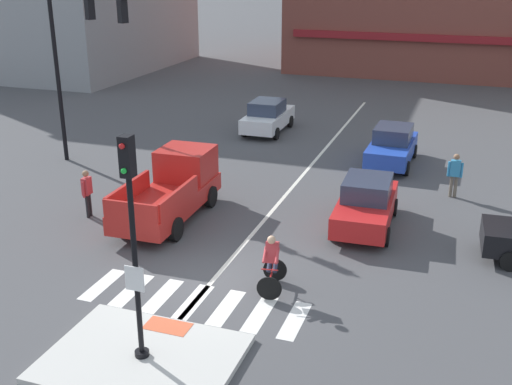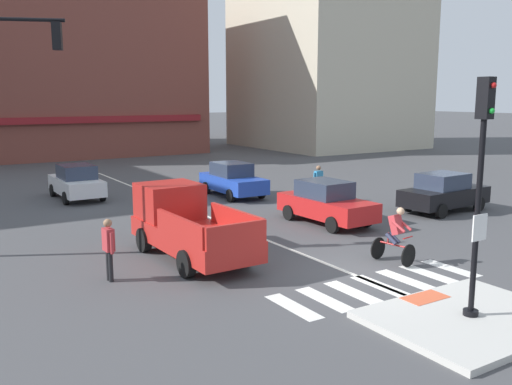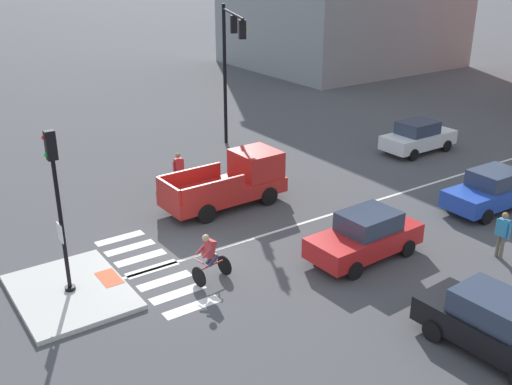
{
  "view_description": "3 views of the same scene",
  "coord_description": "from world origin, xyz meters",
  "px_view_note": "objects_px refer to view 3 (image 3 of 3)",
  "views": [
    {
      "loc": [
        6.22,
        -14.03,
        8.4
      ],
      "look_at": [
        0.17,
        3.33,
        1.47
      ],
      "focal_mm": 44.06,
      "sensor_mm": 36.0,
      "label": 1
    },
    {
      "loc": [
        -9.82,
        -10.9,
        4.76
      ],
      "look_at": [
        0.16,
        5.16,
        1.49
      ],
      "focal_mm": 38.62,
      "sensor_mm": 36.0,
      "label": 2
    },
    {
      "loc": [
        16.07,
        -7.99,
        9.74
      ],
      "look_at": [
        0.15,
        2.92,
        1.83
      ],
      "focal_mm": 41.76,
      "sensor_mm": 36.0,
      "label": 3
    }
  ],
  "objects_px": {
    "pickup_truck_red_westbound_near": "(234,182)",
    "signal_pole": "(58,198)",
    "car_blue_eastbound_far": "(492,190)",
    "car_black_cross_right": "(495,325)",
    "pedestrian_at_curb_left": "(179,168)",
    "cyclist": "(210,257)",
    "pedestrian_waiting_far_side": "(503,231)",
    "car_red_eastbound_mid": "(365,236)",
    "car_white_westbound_distant": "(418,137)",
    "traffic_light_mast": "(230,54)"
  },
  "relations": [
    {
      "from": "signal_pole",
      "to": "pickup_truck_red_westbound_near",
      "type": "relative_size",
      "value": 0.98
    },
    {
      "from": "signal_pole",
      "to": "car_red_eastbound_mid",
      "type": "height_order",
      "value": "signal_pole"
    },
    {
      "from": "car_white_westbound_distant",
      "to": "car_black_cross_right",
      "type": "bearing_deg",
      "value": -41.99
    },
    {
      "from": "car_blue_eastbound_far",
      "to": "pedestrian_at_curb_left",
      "type": "relative_size",
      "value": 2.47
    },
    {
      "from": "cyclist",
      "to": "pedestrian_waiting_far_side",
      "type": "bearing_deg",
      "value": 64.77
    },
    {
      "from": "traffic_light_mast",
      "to": "cyclist",
      "type": "distance_m",
      "value": 13.73
    },
    {
      "from": "car_black_cross_right",
      "to": "signal_pole",
      "type": "bearing_deg",
      "value": -137.74
    },
    {
      "from": "signal_pole",
      "to": "pickup_truck_red_westbound_near",
      "type": "distance_m",
      "value": 8.71
    },
    {
      "from": "car_red_eastbound_mid",
      "to": "signal_pole",
      "type": "bearing_deg",
      "value": -110.27
    },
    {
      "from": "traffic_light_mast",
      "to": "car_red_eastbound_mid",
      "type": "distance_m",
      "value": 13.22
    },
    {
      "from": "pickup_truck_red_westbound_near",
      "to": "car_white_westbound_distant",
      "type": "bearing_deg",
      "value": 91.9
    },
    {
      "from": "pickup_truck_red_westbound_near",
      "to": "pedestrian_waiting_far_side",
      "type": "distance_m",
      "value": 10.28
    },
    {
      "from": "car_blue_eastbound_far",
      "to": "car_black_cross_right",
      "type": "xyz_separation_m",
      "value": [
        5.75,
        -7.92,
        0.0
      ]
    },
    {
      "from": "car_red_eastbound_mid",
      "to": "pedestrian_waiting_far_side",
      "type": "relative_size",
      "value": 2.49
    },
    {
      "from": "car_black_cross_right",
      "to": "pedestrian_at_curb_left",
      "type": "distance_m",
      "value": 14.8
    },
    {
      "from": "car_blue_eastbound_far",
      "to": "cyclist",
      "type": "distance_m",
      "value": 12.25
    },
    {
      "from": "car_blue_eastbound_far",
      "to": "pedestrian_at_curb_left",
      "type": "xyz_separation_m",
      "value": [
        -8.98,
        -9.33,
        0.17
      ]
    },
    {
      "from": "pickup_truck_red_westbound_near",
      "to": "cyclist",
      "type": "xyz_separation_m",
      "value": [
        4.81,
        -3.94,
        -0.11
      ]
    },
    {
      "from": "traffic_light_mast",
      "to": "car_red_eastbound_mid",
      "type": "height_order",
      "value": "traffic_light_mast"
    },
    {
      "from": "car_blue_eastbound_far",
      "to": "pickup_truck_red_westbound_near",
      "type": "distance_m",
      "value": 10.35
    },
    {
      "from": "car_blue_eastbound_far",
      "to": "car_black_cross_right",
      "type": "bearing_deg",
      "value": -54.03
    },
    {
      "from": "signal_pole",
      "to": "pedestrian_at_curb_left",
      "type": "distance_m",
      "value": 9.13
    },
    {
      "from": "pedestrian_at_curb_left",
      "to": "cyclist",
      "type": "bearing_deg",
      "value": -20.64
    },
    {
      "from": "cyclist",
      "to": "pedestrian_at_curb_left",
      "type": "distance_m",
      "value": 8.02
    },
    {
      "from": "pickup_truck_red_westbound_near",
      "to": "car_black_cross_right",
      "type": "bearing_deg",
      "value": 1.44
    },
    {
      "from": "traffic_light_mast",
      "to": "pedestrian_at_curb_left",
      "type": "bearing_deg",
      "value": -55.58
    },
    {
      "from": "car_black_cross_right",
      "to": "car_red_eastbound_mid",
      "type": "xyz_separation_m",
      "value": [
        -5.63,
        0.88,
        0.0
      ]
    },
    {
      "from": "car_blue_eastbound_far",
      "to": "pedestrian_at_curb_left",
      "type": "bearing_deg",
      "value": -133.9
    },
    {
      "from": "car_white_westbound_distant",
      "to": "pedestrian_waiting_far_side",
      "type": "height_order",
      "value": "pedestrian_waiting_far_side"
    },
    {
      "from": "car_blue_eastbound_far",
      "to": "cyclist",
      "type": "relative_size",
      "value": 2.46
    },
    {
      "from": "pickup_truck_red_westbound_near",
      "to": "signal_pole",
      "type": "bearing_deg",
      "value": -68.68
    },
    {
      "from": "signal_pole",
      "to": "pickup_truck_red_westbound_near",
      "type": "bearing_deg",
      "value": 111.32
    },
    {
      "from": "car_black_cross_right",
      "to": "cyclist",
      "type": "xyz_separation_m",
      "value": [
        -7.23,
        -4.24,
        0.06
      ]
    },
    {
      "from": "car_black_cross_right",
      "to": "pedestrian_waiting_far_side",
      "type": "bearing_deg",
      "value": 123.02
    },
    {
      "from": "pickup_truck_red_westbound_near",
      "to": "car_blue_eastbound_far",
      "type": "bearing_deg",
      "value": 52.61
    },
    {
      "from": "traffic_light_mast",
      "to": "car_white_westbound_distant",
      "type": "xyz_separation_m",
      "value": [
        5.53,
        7.9,
        -4.18
      ]
    },
    {
      "from": "traffic_light_mast",
      "to": "car_blue_eastbound_far",
      "type": "distance_m",
      "value": 13.7
    },
    {
      "from": "car_red_eastbound_mid",
      "to": "pickup_truck_red_westbound_near",
      "type": "height_order",
      "value": "pickup_truck_red_westbound_near"
    },
    {
      "from": "car_blue_eastbound_far",
      "to": "car_black_cross_right",
      "type": "distance_m",
      "value": 9.79
    },
    {
      "from": "cyclist",
      "to": "car_red_eastbound_mid",
      "type": "bearing_deg",
      "value": 72.74
    },
    {
      "from": "signal_pole",
      "to": "pedestrian_at_curb_left",
      "type": "xyz_separation_m",
      "value": [
        -5.76,
        6.74,
        -2.18
      ]
    },
    {
      "from": "signal_pole",
      "to": "cyclist",
      "type": "xyz_separation_m",
      "value": [
        1.75,
        3.91,
        -2.29
      ]
    },
    {
      "from": "cyclist",
      "to": "traffic_light_mast",
      "type": "bearing_deg",
      "value": 144.95
    },
    {
      "from": "traffic_light_mast",
      "to": "car_red_eastbound_mid",
      "type": "xyz_separation_m",
      "value": [
        12.31,
        -2.4,
        -4.18
      ]
    },
    {
      "from": "car_black_cross_right",
      "to": "pedestrian_at_curb_left",
      "type": "relative_size",
      "value": 2.51
    },
    {
      "from": "traffic_light_mast",
      "to": "car_white_westbound_distant",
      "type": "relative_size",
      "value": 1.76
    },
    {
      "from": "pedestrian_waiting_far_side",
      "to": "traffic_light_mast",
      "type": "bearing_deg",
      "value": -174.7
    },
    {
      "from": "traffic_light_mast",
      "to": "pedestrian_waiting_far_side",
      "type": "bearing_deg",
      "value": 5.3
    },
    {
      "from": "car_blue_eastbound_far",
      "to": "car_white_westbound_distant",
      "type": "bearing_deg",
      "value": 153.98
    },
    {
      "from": "car_black_cross_right",
      "to": "car_white_westbound_distant",
      "type": "bearing_deg",
      "value": 138.01
    }
  ]
}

